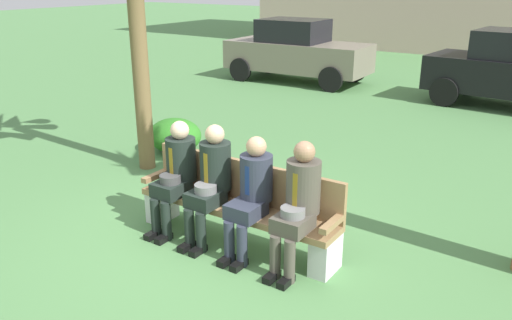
# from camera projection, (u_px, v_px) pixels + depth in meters

# --- Properties ---
(ground_plane) EXTENTS (80.00, 80.00, 0.00)m
(ground_plane) POSITION_uv_depth(u_px,v_px,m) (212.00, 245.00, 5.73)
(ground_plane) COLOR #4F8249
(park_bench) EXTENTS (2.37, 0.44, 0.90)m
(park_bench) POSITION_uv_depth(u_px,v_px,m) (239.00, 204.00, 5.68)
(park_bench) COLOR #99754C
(park_bench) RESTS_ON ground
(seated_man_leftmost) EXTENTS (0.34, 0.72, 1.27)m
(seated_man_leftmost) POSITION_uv_depth(u_px,v_px,m) (176.00, 171.00, 5.88)
(seated_man_leftmost) COLOR #1E2823
(seated_man_leftmost) RESTS_ON ground
(seated_man_centerleft) EXTENTS (0.34, 0.72, 1.30)m
(seated_man_centerleft) POSITION_uv_depth(u_px,v_px,m) (211.00, 179.00, 5.62)
(seated_man_centerleft) COLOR #1E2823
(seated_man_centerleft) RESTS_ON ground
(seated_man_centerright) EXTENTS (0.34, 0.72, 1.26)m
(seated_man_centerright) POSITION_uv_depth(u_px,v_px,m) (251.00, 191.00, 5.35)
(seated_man_centerright) COLOR #2D3342
(seated_man_centerright) RESTS_ON ground
(seated_man_rightmost) EXTENTS (0.34, 0.72, 1.31)m
(seated_man_rightmost) POSITION_uv_depth(u_px,v_px,m) (298.00, 201.00, 5.06)
(seated_man_rightmost) COLOR #4C473D
(seated_man_rightmost) RESTS_ON ground
(shrub_near_bench) EXTENTS (0.90, 0.83, 0.56)m
(shrub_near_bench) POSITION_uv_depth(u_px,v_px,m) (175.00, 135.00, 8.67)
(shrub_near_bench) COLOR #2E7A23
(shrub_near_bench) RESTS_ON ground
(parked_car_near) EXTENTS (3.94, 1.79, 1.68)m
(parked_car_near) POSITION_uv_depth(u_px,v_px,m) (297.00, 51.00, 14.28)
(parked_car_near) COLOR slate
(parked_car_near) RESTS_ON ground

